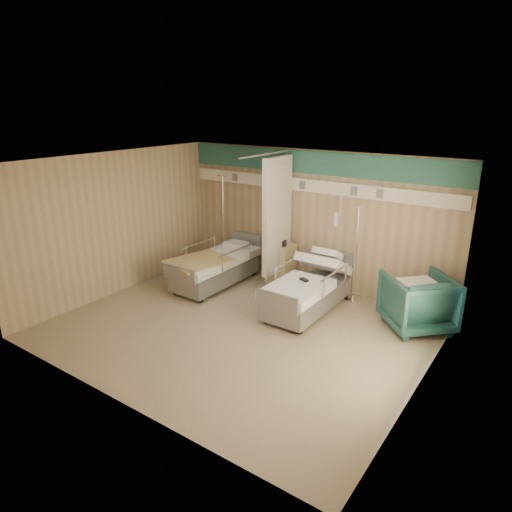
# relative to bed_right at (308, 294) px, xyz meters

# --- Properties ---
(ground) EXTENTS (6.00, 5.00, 0.00)m
(ground) POSITION_rel_bed_right_xyz_m (-0.60, -1.30, -0.32)
(ground) COLOR gray
(ground) RESTS_ON ground
(room_walls) EXTENTS (6.04, 5.04, 2.82)m
(room_walls) POSITION_rel_bed_right_xyz_m (-0.63, -1.05, 1.55)
(room_walls) COLOR tan
(room_walls) RESTS_ON ground
(bed_right) EXTENTS (1.00, 2.16, 0.63)m
(bed_right) POSITION_rel_bed_right_xyz_m (0.00, 0.00, 0.00)
(bed_right) COLOR white
(bed_right) RESTS_ON ground
(bed_left) EXTENTS (1.00, 2.16, 0.63)m
(bed_left) POSITION_rel_bed_right_xyz_m (-2.20, 0.00, 0.00)
(bed_left) COLOR white
(bed_left) RESTS_ON ground
(bedside_cabinet) EXTENTS (0.50, 0.48, 0.85)m
(bedside_cabinet) POSITION_rel_bed_right_xyz_m (-1.15, 0.90, 0.11)
(bedside_cabinet) COLOR #CABB7E
(bedside_cabinet) RESTS_ON ground
(visitor_armchair) EXTENTS (1.46, 1.46, 0.95)m
(visitor_armchair) POSITION_rel_bed_right_xyz_m (1.85, 0.45, 0.16)
(visitor_armchair) COLOR #1F4E49
(visitor_armchair) RESTS_ON ground
(waffle_blanket) EXTENTS (0.79, 0.79, 0.07)m
(waffle_blanket) POSITION_rel_bed_right_xyz_m (1.84, 0.44, 0.67)
(waffle_blanket) COLOR silver
(waffle_blanket) RESTS_ON visitor_armchair
(iv_stand_right) EXTENTS (0.33, 0.33, 1.86)m
(iv_stand_right) POSITION_rel_bed_right_xyz_m (0.50, 0.92, 0.07)
(iv_stand_right) COLOR silver
(iv_stand_right) RESTS_ON ground
(iv_stand_left) EXTENTS (0.39, 0.39, 2.16)m
(iv_stand_left) POSITION_rel_bed_right_xyz_m (-2.68, 0.89, 0.13)
(iv_stand_left) COLOR silver
(iv_stand_left) RESTS_ON ground
(call_remote) EXTENTS (0.19, 0.13, 0.04)m
(call_remote) POSITION_rel_bed_right_xyz_m (-0.01, -0.14, 0.33)
(call_remote) COLOR black
(call_remote) RESTS_ON bed_right
(tan_blanket) EXTENTS (1.20, 1.38, 0.04)m
(tan_blanket) POSITION_rel_bed_right_xyz_m (-2.23, -0.46, 0.34)
(tan_blanket) COLOR tan
(tan_blanket) RESTS_ON bed_left
(toiletry_bag) EXTENTS (0.25, 0.20, 0.12)m
(toiletry_bag) POSITION_rel_bed_right_xyz_m (-1.10, 0.80, 0.59)
(toiletry_bag) COLOR black
(toiletry_bag) RESTS_ON bedside_cabinet
(white_cup) EXTENTS (0.13, 0.13, 0.14)m
(white_cup) POSITION_rel_bed_right_xyz_m (-1.29, 0.96, 0.61)
(white_cup) COLOR white
(white_cup) RESTS_ON bedside_cabinet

